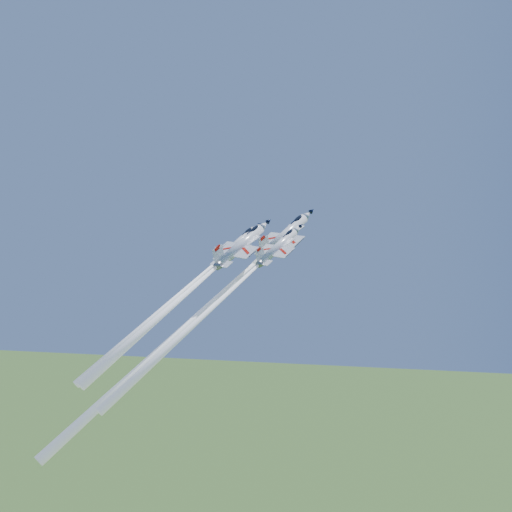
% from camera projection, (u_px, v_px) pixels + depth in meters
% --- Properties ---
extents(jet_lead, '(36.19, 45.66, 52.38)m').
position_uv_depth(jet_lead, '(204.00, 309.00, 114.77)').
color(jet_lead, silver).
extents(jet_left, '(26.24, 32.87, 37.27)m').
position_uv_depth(jet_left, '(183.00, 291.00, 122.24)').
color(jet_left, silver).
extents(jet_right, '(26.57, 33.38, 38.03)m').
position_uv_depth(jet_right, '(218.00, 302.00, 109.27)').
color(jet_right, silver).
extents(jet_slot, '(25.31, 31.35, 34.91)m').
position_uv_depth(jet_slot, '(191.00, 289.00, 111.25)').
color(jet_slot, silver).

